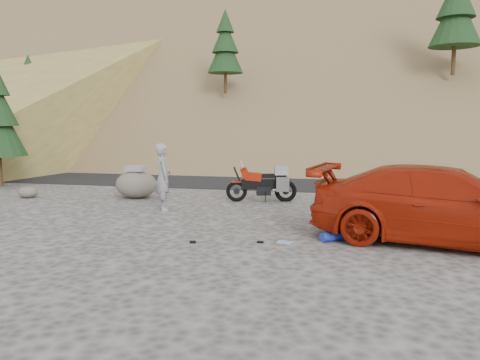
# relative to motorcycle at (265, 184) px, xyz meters

# --- Properties ---
(ground) EXTENTS (140.00, 140.00, 0.00)m
(ground) POSITION_rel_motorcycle_xyz_m (-0.11, -3.21, -0.59)
(ground) COLOR #403D3B
(ground) RESTS_ON ground
(road) EXTENTS (120.00, 7.00, 0.05)m
(road) POSITION_rel_motorcycle_xyz_m (-0.11, 5.79, -0.59)
(road) COLOR black
(road) RESTS_ON ground
(hillside) EXTENTS (120.00, 73.00, 46.72)m
(hillside) POSITION_rel_motorcycle_xyz_m (-0.16, 37.66, 10.49)
(hillside) COLOR brown
(hillside) RESTS_ON ground
(motorcycle) EXTENTS (2.28, 1.00, 1.38)m
(motorcycle) POSITION_rel_motorcycle_xyz_m (0.00, 0.00, 0.00)
(motorcycle) COLOR black
(motorcycle) RESTS_ON ground
(man) EXTENTS (0.76, 0.86, 1.97)m
(man) POSITION_rel_motorcycle_xyz_m (-2.66, -2.14, -0.59)
(man) COLOR gray
(man) RESTS_ON ground
(red_car) EXTENTS (6.02, 3.38, 1.65)m
(red_car) POSITION_rel_motorcycle_xyz_m (4.67, -4.41, -0.59)
(red_car) COLOR #981A08
(red_car) RESTS_ON ground
(boulder) EXTENTS (1.69, 1.54, 1.11)m
(boulder) POSITION_rel_motorcycle_xyz_m (-4.42, -0.24, -0.10)
(boulder) COLOR #5C584F
(boulder) RESTS_ON ground
(small_rock) EXTENTS (0.76, 0.70, 0.39)m
(small_rock) POSITION_rel_motorcycle_xyz_m (-8.09, -1.04, -0.39)
(small_rock) COLOR #5C584F
(small_rock) RESTS_ON ground
(gear_blue_mat) EXTENTS (0.54, 0.47, 0.21)m
(gear_blue_mat) POSITION_rel_motorcycle_xyz_m (2.31, -4.77, -0.49)
(gear_blue_mat) COLOR #1B2DA6
(gear_blue_mat) RESTS_ON ground
(gear_funnel) EXTENTS (0.17, 0.17, 0.17)m
(gear_funnel) POSITION_rel_motorcycle_xyz_m (2.95, -4.78, -0.51)
(gear_funnel) COLOR red
(gear_funnel) RESTS_ON ground
(gear_glove_a) EXTENTS (0.14, 0.12, 0.04)m
(gear_glove_a) POSITION_rel_motorcycle_xyz_m (0.81, -5.26, -0.57)
(gear_glove_a) COLOR black
(gear_glove_a) RESTS_ON ground
(gear_glove_b) EXTENTS (0.15, 0.13, 0.04)m
(gear_glove_b) POSITION_rel_motorcycle_xyz_m (-0.60, -5.59, -0.57)
(gear_glove_b) COLOR black
(gear_glove_b) RESTS_ON ground
(gear_blue_cloth) EXTENTS (0.37, 0.31, 0.01)m
(gear_blue_cloth) POSITION_rel_motorcycle_xyz_m (1.32, -5.12, -0.58)
(gear_blue_cloth) COLOR #849ECC
(gear_blue_cloth) RESTS_ON ground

